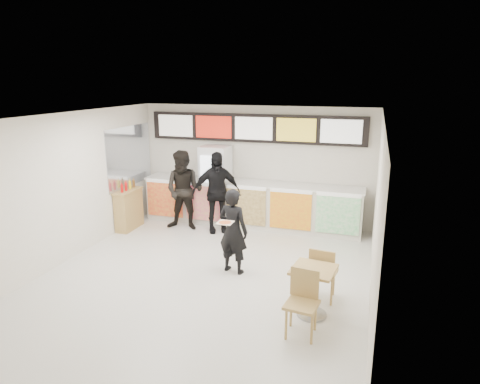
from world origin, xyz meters
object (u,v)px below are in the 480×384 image
at_px(customer_mid, 216,192).
at_px(customer_left, 184,190).
at_px(service_counter, 250,204).
at_px(drinks_fridge, 216,185).
at_px(customer_main, 233,231).
at_px(condiment_ledge, 129,209).
at_px(cafe_table, 313,283).

bearing_deg(customer_mid, customer_left, 155.96).
distance_m(service_counter, drinks_fridge, 1.03).
relative_size(customer_main, condiment_ledge, 1.41).
height_order(drinks_fridge, cafe_table, drinks_fridge).
relative_size(customer_mid, condiment_ledge, 1.67).
xyz_separation_m(drinks_fridge, condiment_ledge, (-1.89, -1.13, -0.49)).
relative_size(service_counter, customer_left, 2.82).
xyz_separation_m(customer_main, cafe_table, (1.69, -1.15, -0.27)).
bearing_deg(customer_left, condiment_ledge, -169.12).
height_order(service_counter, cafe_table, service_counter).
xyz_separation_m(customer_main, customer_left, (-1.93, 1.99, 0.15)).
height_order(customer_main, cafe_table, customer_main).
relative_size(customer_left, condiment_ledge, 1.67).
bearing_deg(customer_left, customer_main, -51.95).
bearing_deg(customer_main, customer_mid, -49.75).
xyz_separation_m(drinks_fridge, customer_main, (1.38, -2.71, -0.17)).
bearing_deg(service_counter, customer_main, -80.71).
relative_size(customer_main, customer_left, 0.84).
bearing_deg(customer_main, service_counter, -68.82).
bearing_deg(cafe_table, customer_main, 153.32).
relative_size(drinks_fridge, customer_left, 1.01).
bearing_deg(drinks_fridge, customer_main, -63.08).
xyz_separation_m(drinks_fridge, cafe_table, (3.07, -3.85, -0.44)).
relative_size(customer_main, customer_mid, 0.84).
relative_size(service_counter, customer_main, 3.34).
bearing_deg(customer_main, condiment_ledge, -14.00).
bearing_deg(condiment_ledge, customer_main, -25.90).
bearing_deg(condiment_ledge, service_counter, 21.48).
xyz_separation_m(service_counter, customer_mid, (-0.67, -0.64, 0.42)).
bearing_deg(customer_mid, cafe_table, -77.72).
height_order(service_counter, drinks_fridge, drinks_fridge).
distance_m(service_counter, customer_main, 2.74).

